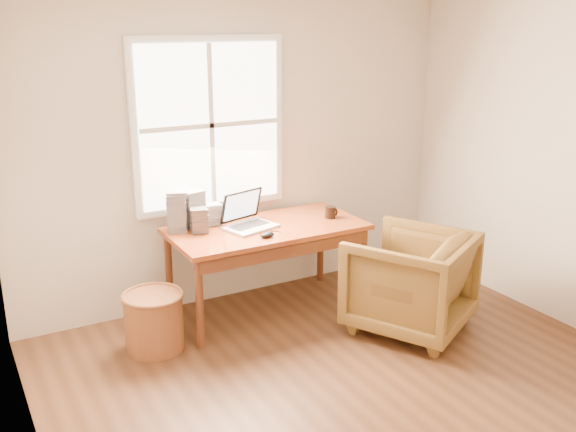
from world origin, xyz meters
The scene contains 11 objects.
room_shell centered at (-0.02, 0.16, 1.32)m, with size 4.04×4.54×2.64m.
desk centered at (0.00, 1.80, 0.73)m, with size 1.60×0.80×0.04m, color brown.
armchair centered at (0.83, 0.96, 0.40)m, with size 0.85×0.88×0.80m, color brown.
wicker_stool centered at (-1.05, 1.62, 0.22)m, with size 0.43×0.43×0.43m, color brown.
laptop centered at (-0.14, 1.81, 0.90)m, with size 0.40×0.42×0.30m, color silver, non-canonical shape.
mouse centered at (-0.13, 1.55, 0.77)m, with size 0.12×0.07×0.04m, color black.
coffee_mug centered at (0.58, 1.74, 0.80)m, with size 0.09×0.09×0.10m, color black.
cd_stack_a centered at (-0.53, 2.07, 0.91)m, with size 0.16×0.14×0.31m, color #ABAFB6.
cd_stack_b centered at (-0.54, 1.92, 0.85)m, with size 0.13×0.11×0.20m, color #252529.
cd_stack_c centered at (-0.69, 2.03, 0.92)m, with size 0.15×0.13×0.33m, color #A0A1AE.
cd_stack_d centered at (-0.37, 2.05, 0.84)m, with size 0.14×0.12×0.18m, color silver.
Camera 1 is at (-2.29, -2.65, 2.38)m, focal length 40.00 mm.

